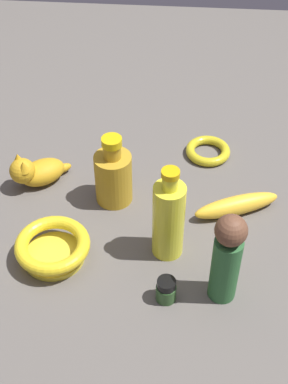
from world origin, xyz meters
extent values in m
plane|color=#5B5651|center=(0.00, 0.00, 0.00)|extent=(2.00, 2.00, 0.00)
torus|color=gold|center=(0.14, 0.20, 0.01)|extent=(0.11, 0.11, 0.02)
cylinder|color=#B98E22|center=(-0.07, 0.04, 0.06)|extent=(0.08, 0.08, 0.12)
cylinder|color=#B98E22|center=(-0.07, 0.04, 0.13)|extent=(0.04, 0.04, 0.03)
cylinder|color=gold|center=(-0.07, 0.04, 0.16)|extent=(0.04, 0.04, 0.02)
cylinder|color=#2D6433|center=(0.16, -0.20, 0.07)|extent=(0.06, 0.06, 0.14)
sphere|color=brown|center=(0.16, -0.20, 0.17)|extent=(0.06, 0.06, 0.06)
cylinder|color=yellow|center=(-0.16, -0.14, 0.01)|extent=(0.12, 0.12, 0.01)
torus|color=yellow|center=(-0.16, -0.14, 0.04)|extent=(0.15, 0.15, 0.03)
cylinder|color=#2C5325|center=(0.06, -0.22, 0.02)|extent=(0.04, 0.04, 0.03)
cylinder|color=yellow|center=(0.06, -0.22, 0.03)|extent=(0.03, 0.03, 0.00)
cylinder|color=black|center=(0.06, -0.22, 0.04)|extent=(0.03, 0.03, 0.02)
ellipsoid|color=gold|center=(-0.23, 0.08, 0.03)|extent=(0.12, 0.11, 0.05)
sphere|color=gold|center=(-0.27, 0.05, 0.05)|extent=(0.06, 0.06, 0.06)
cone|color=gold|center=(-0.26, 0.04, 0.07)|extent=(0.03, 0.03, 0.03)
cone|color=gold|center=(-0.28, 0.06, 0.07)|extent=(0.03, 0.03, 0.03)
ellipsoid|color=gold|center=(-0.20, 0.11, 0.02)|extent=(0.05, 0.04, 0.02)
ellipsoid|color=yellow|center=(0.19, 0.01, 0.02)|extent=(0.19, 0.11, 0.04)
cylinder|color=yellow|center=(0.05, -0.10, 0.08)|extent=(0.06, 0.06, 0.17)
cylinder|color=yellow|center=(0.05, -0.10, 0.18)|extent=(0.03, 0.03, 0.03)
cylinder|color=gold|center=(0.05, -0.10, 0.20)|extent=(0.03, 0.03, 0.01)
camera|label=1|loc=(0.07, -0.81, 0.83)|focal=50.93mm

